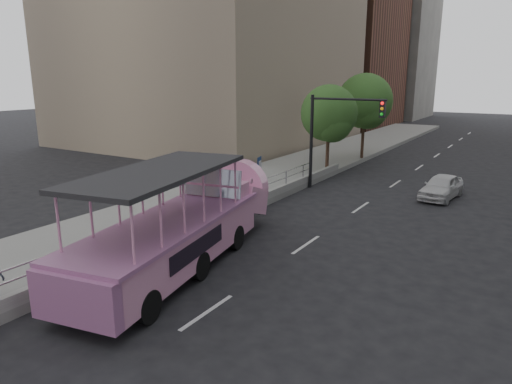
# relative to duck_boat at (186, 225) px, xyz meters

# --- Properties ---
(ground) EXTENTS (160.00, 160.00, 0.00)m
(ground) POSITION_rel_duck_boat_xyz_m (1.78, -0.47, -1.28)
(ground) COLOR black
(sidewalk) EXTENTS (5.50, 80.00, 0.30)m
(sidewalk) POSITION_rel_duck_boat_xyz_m (-3.97, 9.53, -1.13)
(sidewalk) COLOR gray
(sidewalk) RESTS_ON ground
(kerb_wall) EXTENTS (0.24, 30.00, 0.36)m
(kerb_wall) POSITION_rel_duck_boat_xyz_m (-1.34, 1.53, -0.80)
(kerb_wall) COLOR #ACACA7
(kerb_wall) RESTS_ON sidewalk
(guardrail) EXTENTS (0.07, 22.00, 0.71)m
(guardrail) POSITION_rel_duck_boat_xyz_m (-1.34, 1.53, -0.13)
(guardrail) COLOR silver
(guardrail) RESTS_ON kerb_wall
(duck_boat) EXTENTS (4.35, 10.62, 3.44)m
(duck_boat) POSITION_rel_duck_boat_xyz_m (0.00, 0.00, 0.00)
(duck_boat) COLOR black
(duck_boat) RESTS_ON ground
(car) EXTENTS (1.88, 3.79, 1.24)m
(car) POSITION_rel_duck_boat_xyz_m (5.71, 13.41, -0.65)
(car) COLOR silver
(car) RESTS_ON ground
(parking_sign) EXTENTS (0.19, 0.58, 2.68)m
(parking_sign) POSITION_rel_duck_boat_xyz_m (-0.74, 5.91, 0.41)
(parking_sign) COLOR black
(parking_sign) RESTS_ON ground
(traffic_signal) EXTENTS (4.20, 0.32, 5.20)m
(traffic_signal) POSITION_rel_duck_boat_xyz_m (0.08, 12.03, 2.22)
(traffic_signal) COLOR black
(traffic_signal) RESTS_ON ground
(street_tree_near) EXTENTS (3.52, 3.52, 5.72)m
(street_tree_near) POSITION_rel_duck_boat_xyz_m (-1.52, 15.46, 2.54)
(street_tree_near) COLOR #322117
(street_tree_near) RESTS_ON ground
(street_tree_far) EXTENTS (3.97, 3.97, 6.45)m
(street_tree_far) POSITION_rel_duck_boat_xyz_m (-1.32, 21.46, 3.03)
(street_tree_far) COLOR #322117
(street_tree_far) RESTS_ON ground
(midrise_brick) EXTENTS (18.00, 16.00, 26.00)m
(midrise_brick) POSITION_rel_duck_boat_xyz_m (-16.22, 47.53, 11.72)
(midrise_brick) COLOR brown
(midrise_brick) RESTS_ON ground
(midrise_stone_b) EXTENTS (16.00, 14.00, 20.00)m
(midrise_stone_b) POSITION_rel_duck_boat_xyz_m (-14.22, 63.53, 8.72)
(midrise_stone_b) COLOR gray
(midrise_stone_b) RESTS_ON ground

